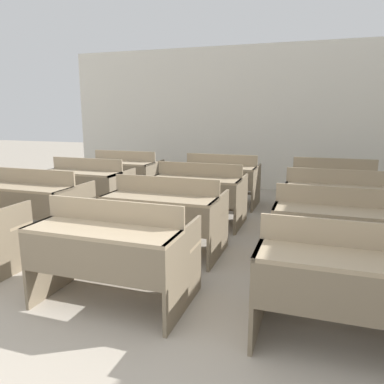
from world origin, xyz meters
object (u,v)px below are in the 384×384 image
(bench_front_center, at_px, (114,248))
(bench_back_center, at_px, (221,178))
(bench_third_right, at_px, (335,201))
(bench_second_center, at_px, (166,213))
(bench_third_left, at_px, (87,184))
(bench_front_right, at_px, (351,279))
(bench_second_right, at_px, (339,228))
(bench_second_left, at_px, (34,200))
(bench_back_right, at_px, (333,184))
(bench_back_left, at_px, (125,172))
(bench_third_center, at_px, (199,191))

(bench_front_center, height_order, bench_back_center, same)
(bench_third_right, bearing_deg, bench_second_center, -146.77)
(bench_third_left, bearing_deg, bench_back_center, 33.03)
(bench_back_center, bearing_deg, bench_third_right, -33.72)
(bench_front_right, bearing_deg, bench_second_right, 91.05)
(bench_front_center, bearing_deg, bench_back_center, 90.01)
(bench_front_center, xyz_separation_m, bench_third_right, (1.72, 2.27, 0.00))
(bench_second_left, bearing_deg, bench_third_left, 90.56)
(bench_front_center, distance_m, bench_second_left, 2.09)
(bench_second_left, height_order, bench_back_right, same)
(bench_back_left, bearing_deg, bench_second_center, -52.65)
(bench_second_right, height_order, bench_back_left, same)
(bench_third_left, height_order, bench_back_center, same)
(bench_second_center, bearing_deg, bench_front_right, -32.85)
(bench_second_left, xyz_separation_m, bench_back_right, (3.48, 2.30, 0.00))
(bench_front_center, xyz_separation_m, bench_third_left, (-1.77, 2.27, 0.00))
(bench_front_right, height_order, bench_second_center, same)
(bench_front_right, relative_size, bench_second_right, 1.00)
(bench_third_left, height_order, bench_third_right, same)
(bench_second_right, relative_size, bench_back_right, 1.00)
(bench_second_left, relative_size, bench_second_center, 1.00)
(bench_third_center, xyz_separation_m, bench_back_center, (0.02, 1.13, 0.00))
(bench_front_center, height_order, bench_third_right, same)
(bench_second_right, bearing_deg, bench_second_left, -179.80)
(bench_second_left, bearing_deg, bench_back_center, 52.50)
(bench_back_center, height_order, bench_back_right, same)
(bench_front_right, height_order, bench_second_right, same)
(bench_third_left, bearing_deg, bench_front_right, -33.03)
(bench_front_center, xyz_separation_m, bench_second_left, (-1.76, 1.13, 0.00))
(bench_second_center, height_order, bench_back_center, same)
(bench_third_right, xyz_separation_m, bench_back_center, (-1.72, 1.15, 0.00))
(bench_second_left, distance_m, bench_third_center, 2.09)
(bench_back_left, height_order, bench_back_center, same)
(bench_second_right, bearing_deg, bench_third_center, 146.53)
(bench_second_center, xyz_separation_m, bench_back_left, (-1.74, 2.27, 0.00))
(bench_back_left, bearing_deg, bench_second_right, -33.06)
(bench_third_left, relative_size, bench_back_left, 1.00)
(bench_front_center, relative_size, bench_third_center, 1.00)
(bench_second_left, distance_m, bench_second_right, 3.47)
(bench_front_right, bearing_deg, bench_back_center, 116.86)
(bench_front_center, relative_size, bench_back_center, 1.00)
(bench_second_center, relative_size, bench_second_right, 1.00)
(bench_third_left, xyz_separation_m, bench_third_center, (1.75, 0.02, 0.00))
(bench_third_left, distance_m, bench_third_center, 1.75)
(bench_second_right, xyz_separation_m, bench_third_center, (-1.73, 1.14, 0.00))
(bench_second_center, bearing_deg, bench_third_center, 89.75)
(bench_front_center, xyz_separation_m, bench_second_right, (1.71, 1.14, 0.00))
(bench_back_center, bearing_deg, bench_second_center, -90.57)
(bench_second_center, height_order, bench_second_right, same)
(bench_front_center, height_order, bench_third_left, same)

